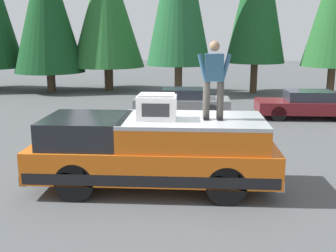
# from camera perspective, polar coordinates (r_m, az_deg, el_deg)

# --- Properties ---
(ground_plane) EXTENTS (90.00, 90.00, 0.00)m
(ground_plane) POSITION_cam_1_polar(r_m,az_deg,el_deg) (9.93, -0.53, -7.82)
(ground_plane) COLOR #4C4F51
(pickup_truck) EXTENTS (2.01, 5.54, 1.65)m
(pickup_truck) POSITION_cam_1_polar(r_m,az_deg,el_deg) (9.35, -1.99, -3.51)
(pickup_truck) COLOR orange
(pickup_truck) RESTS_ON ground
(compressor_unit) EXTENTS (0.65, 0.84, 0.56)m
(compressor_unit) POSITION_cam_1_polar(r_m,az_deg,el_deg) (8.95, -1.56, 2.69)
(compressor_unit) COLOR white
(compressor_unit) RESTS_ON pickup_truck
(person_on_truck_bed) EXTENTS (0.29, 0.72, 1.69)m
(person_on_truck_bed) POSITION_cam_1_polar(r_m,az_deg,el_deg) (8.90, 6.40, 6.62)
(person_on_truck_bed) COLOR #423D38
(person_on_truck_bed) RESTS_ON pickup_truck
(parked_car_maroon) EXTENTS (1.64, 4.10, 1.16)m
(parked_car_maroon) POSITION_cam_1_polar(r_m,az_deg,el_deg) (18.10, 18.75, 2.86)
(parked_car_maroon) COLOR maroon
(parked_car_maroon) RESTS_ON ground
(parked_car_grey) EXTENTS (1.64, 4.10, 1.16)m
(parked_car_grey) POSITION_cam_1_polar(r_m,az_deg,el_deg) (17.83, 2.02, 3.39)
(parked_car_grey) COLOR gray
(parked_car_grey) RESTS_ON ground
(conifer_center_right) EXTENTS (4.48, 4.48, 8.69)m
(conifer_center_right) POSITION_cam_1_polar(r_m,az_deg,el_deg) (26.03, -8.55, 16.12)
(conifer_center_right) COLOR #4C3826
(conifer_center_right) RESTS_ON ground
(conifer_right) EXTENTS (4.16, 4.16, 8.89)m
(conifer_right) POSITION_cam_1_polar(r_m,az_deg,el_deg) (25.94, -16.56, 15.69)
(conifer_right) COLOR #4C3826
(conifer_right) RESTS_ON ground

